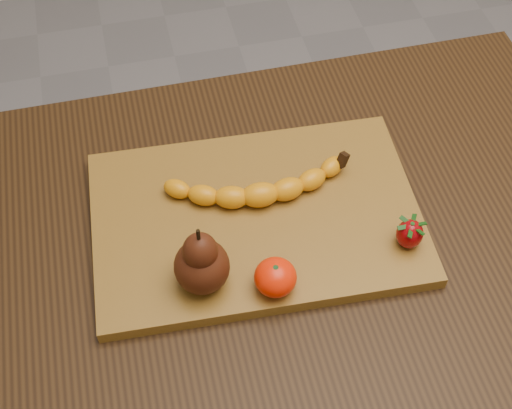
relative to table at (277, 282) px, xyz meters
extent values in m
cube|color=black|center=(0.00, 0.00, 0.08)|extent=(1.00, 0.70, 0.04)
cylinder|color=black|center=(-0.45, 0.30, -0.30)|extent=(0.05, 0.05, 0.72)
cylinder|color=black|center=(0.45, 0.30, -0.30)|extent=(0.05, 0.05, 0.72)
cube|color=brown|center=(-0.02, 0.04, 0.11)|extent=(0.47, 0.32, 0.02)
ellipsoid|color=#FF2502|center=(-0.03, -0.08, 0.14)|extent=(0.06, 0.06, 0.05)
camera|label=1|loc=(-0.16, -0.53, 0.90)|focal=50.00mm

